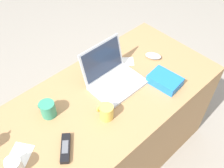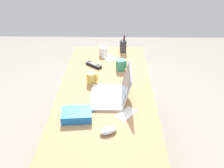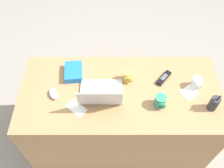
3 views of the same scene
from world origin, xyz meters
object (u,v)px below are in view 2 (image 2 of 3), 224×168
object	(u,v)px
computer_mouse	(108,130)
coffee_mug_spare	(121,65)
coffee_mug_tall	(92,78)
cordless_phone	(94,65)
snack_bag	(77,115)
pen_holder	(123,46)
coffee_mug_white	(103,51)
laptop	(113,93)

from	to	relation	value
computer_mouse	coffee_mug_spare	bearing A→B (deg)	145.54
coffee_mug_tall	coffee_mug_spare	world-z (taller)	coffee_mug_spare
cordless_phone	snack_bag	world-z (taller)	snack_bag
computer_mouse	pen_holder	xyz separation A→B (m)	(-1.16, 0.11, 0.04)
coffee_mug_white	coffee_mug_tall	distance (m)	0.52
coffee_mug_white	coffee_mug_spare	xyz separation A→B (m)	(0.30, 0.17, 0.00)
coffee_mug_spare	snack_bag	xyz separation A→B (m)	(0.65, -0.29, -0.02)
computer_mouse	cordless_phone	xyz separation A→B (m)	(-0.85, -0.16, -0.01)
computer_mouse	cordless_phone	world-z (taller)	computer_mouse
coffee_mug_tall	coffee_mug_spare	xyz separation A→B (m)	(-0.22, 0.23, 0.00)
laptop	coffee_mug_spare	world-z (taller)	laptop
laptop	computer_mouse	bearing A→B (deg)	-3.46
computer_mouse	snack_bag	xyz separation A→B (m)	(-0.13, -0.21, 0.01)
laptop	cordless_phone	size ratio (longest dim) A/B	2.10
pen_holder	laptop	bearing A→B (deg)	-6.51
coffee_mug_spare	snack_bag	size ratio (longest dim) A/B	0.50
cordless_phone	snack_bag	distance (m)	0.72
coffee_mug_white	coffee_mug_tall	bearing A→B (deg)	-6.94
laptop	pen_holder	world-z (taller)	laptop
laptop	computer_mouse	world-z (taller)	laptop
coffee_mug_spare	snack_bag	distance (m)	0.72
laptop	snack_bag	distance (m)	0.32
coffee_mug_spare	snack_bag	world-z (taller)	coffee_mug_spare
coffee_mug_spare	coffee_mug_tall	bearing A→B (deg)	-46.36
coffee_mug_white	pen_holder	world-z (taller)	pen_holder
laptop	computer_mouse	distance (m)	0.36
computer_mouse	coffee_mug_tall	xyz separation A→B (m)	(-0.57, -0.15, 0.03)
cordless_phone	coffee_mug_tall	bearing A→B (deg)	1.96
computer_mouse	cordless_phone	distance (m)	0.86
laptop	snack_bag	world-z (taller)	laptop
coffee_mug_white	cordless_phone	bearing A→B (deg)	-17.26
coffee_mug_tall	pen_holder	xyz separation A→B (m)	(-0.60, 0.26, 0.02)
coffee_mug_tall	snack_bag	world-z (taller)	coffee_mug_tall
snack_bag	pen_holder	bearing A→B (deg)	162.75
coffee_mug_white	pen_holder	xyz separation A→B (m)	(-0.08, 0.20, 0.02)
coffee_mug_white	coffee_mug_tall	xyz separation A→B (m)	(0.52, -0.06, 0.00)
coffee_mug_white	coffee_mug_spare	size ratio (longest dim) A/B	0.90
coffee_mug_tall	cordless_phone	size ratio (longest dim) A/B	0.59
snack_bag	coffee_mug_white	bearing A→B (deg)	172.61
cordless_phone	snack_bag	size ratio (longest dim) A/B	0.80
cordless_phone	pen_holder	bearing A→B (deg)	139.21
coffee_mug_tall	laptop	bearing A→B (deg)	38.88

